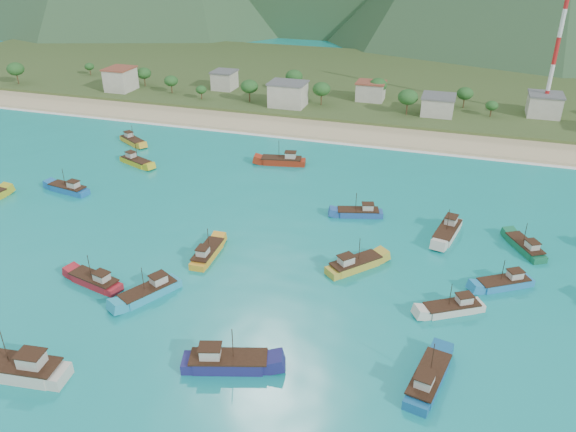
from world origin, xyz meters
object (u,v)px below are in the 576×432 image
(boat_17, at_px, (149,292))
(boat_19, at_px, (18,369))
(boat_20, at_px, (355,265))
(boat_22, at_px, (282,161))
(boat_2, at_px, (453,308))
(boat_13, at_px, (132,141))
(boat_25, at_px, (136,162))
(boat_5, at_px, (68,189))
(boat_10, at_px, (428,380))
(boat_24, at_px, (359,213))
(boat_14, at_px, (227,363))
(radio_tower, at_px, (559,37))
(boat_18, at_px, (447,232))
(boat_21, at_px, (525,247))
(boat_11, at_px, (504,283))
(boat_7, at_px, (95,281))
(boat_1, at_px, (207,254))

(boat_17, relative_size, boat_19, 0.77)
(boat_20, xyz_separation_m, boat_22, (-26.82, 42.10, 0.06))
(boat_2, bearing_deg, boat_13, 28.49)
(boat_13, bearing_deg, boat_25, 65.43)
(boat_5, xyz_separation_m, boat_10, (81.85, -36.55, 0.12))
(boat_24, height_order, boat_25, boat_25)
(boat_5, bearing_deg, boat_19, -140.25)
(boat_14, xyz_separation_m, boat_20, (11.39, 29.37, -0.13))
(radio_tower, distance_m, boat_2, 112.21)
(boat_18, xyz_separation_m, boat_21, (13.90, -1.42, -0.14))
(boat_20, bearing_deg, boat_25, -165.14)
(boat_13, relative_size, boat_18, 0.85)
(radio_tower, xyz_separation_m, boat_10, (-23.33, -124.52, -23.89))
(boat_11, relative_size, boat_13, 1.00)
(boat_2, distance_m, boat_19, 62.32)
(boat_13, bearing_deg, boat_21, 104.77)
(boat_5, relative_size, boat_11, 1.08)
(boat_11, distance_m, boat_20, 24.61)
(boat_17, bearing_deg, boat_18, -113.61)
(boat_2, height_order, boat_17, boat_17)
(boat_2, height_order, boat_11, boat_2)
(boat_18, bearing_deg, boat_2, 106.82)
(boat_24, bearing_deg, boat_18, -115.28)
(boat_14, height_order, boat_18, boat_14)
(radio_tower, xyz_separation_m, boat_14, (-49.28, -129.35, -23.82))
(boat_17, bearing_deg, boat_7, 27.67)
(boat_1, xyz_separation_m, boat_24, (22.78, 24.09, -0.05))
(boat_1, distance_m, boat_21, 57.81)
(boat_21, height_order, boat_25, boat_25)
(boat_17, xyz_separation_m, boat_24, (26.57, 37.88, -0.10))
(boat_21, xyz_separation_m, boat_25, (-90.14, 15.60, 0.01))
(boat_10, height_order, boat_14, boat_14)
(boat_5, height_order, boat_7, boat_5)
(boat_17, bearing_deg, boat_21, -121.92)
(radio_tower, height_order, boat_19, radio_tower)
(boat_20, distance_m, boat_25, 69.03)
(boat_11, bearing_deg, boat_2, 109.00)
(boat_13, height_order, boat_21, boat_21)
(boat_22, bearing_deg, boat_7, 157.56)
(radio_tower, distance_m, boat_21, 88.39)
(radio_tower, height_order, boat_21, radio_tower)
(boat_13, distance_m, boat_25, 16.08)
(boat_18, relative_size, boat_25, 1.13)
(radio_tower, bearing_deg, boat_25, -145.30)
(boat_10, relative_size, boat_24, 1.17)
(boat_10, xyz_separation_m, boat_11, (9.97, 26.51, -0.17))
(boat_11, xyz_separation_m, boat_17, (-54.25, -19.86, 0.09))
(boat_10, bearing_deg, boat_7, -175.30)
(boat_1, xyz_separation_m, boat_2, (42.74, -3.48, -0.03))
(radio_tower, xyz_separation_m, boat_20, (-37.90, -99.97, -23.95))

